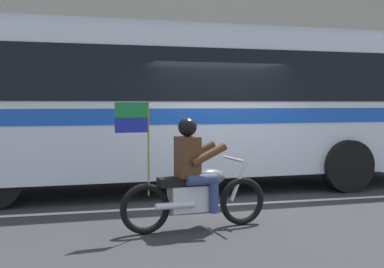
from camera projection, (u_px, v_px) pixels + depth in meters
ground_plane at (221, 198)px, 9.00m from camera, size 60.00×60.00×0.00m
sidewalk_curb at (169, 162)px, 13.94m from camera, size 28.00×3.80×0.15m
lane_center_stripe at (231, 204)px, 8.41m from camera, size 26.60×0.14×0.01m
office_building_facade at (155, 17)px, 15.86m from camera, size 28.00×0.89×9.19m
transit_bus at (182, 97)px, 9.92m from camera, size 11.38×2.96×3.22m
motorcycle_with_rider at (194, 182)px, 6.72m from camera, size 2.19×0.67×1.78m
fire_hydrant at (206, 149)px, 13.10m from camera, size 0.22×0.30×0.75m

